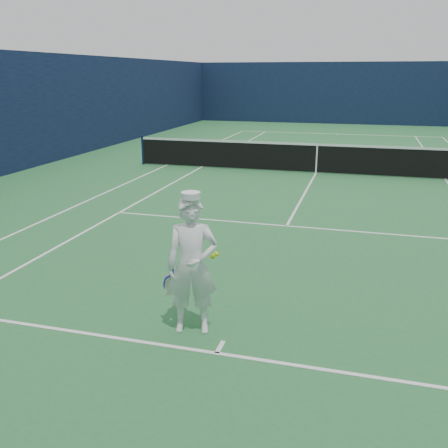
# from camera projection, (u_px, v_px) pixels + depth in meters

# --- Properties ---
(ground) EXTENTS (80.00, 80.00, 0.00)m
(ground) POSITION_uv_depth(u_px,v_px,m) (316.00, 173.00, 17.00)
(ground) COLOR #286A36
(ground) RESTS_ON ground
(court_markings) EXTENTS (11.03, 23.83, 0.01)m
(court_markings) POSITION_uv_depth(u_px,v_px,m) (316.00, 173.00, 17.00)
(court_markings) COLOR white
(court_markings) RESTS_ON ground
(windscreen_fence) EXTENTS (20.12, 36.12, 4.00)m
(windscreen_fence) POSITION_uv_depth(u_px,v_px,m) (319.00, 113.00, 16.42)
(windscreen_fence) COLOR #0E1A36
(windscreen_fence) RESTS_ON ground
(tennis_net) EXTENTS (12.88, 0.09, 1.07)m
(tennis_net) POSITION_uv_depth(u_px,v_px,m) (317.00, 157.00, 16.84)
(tennis_net) COLOR #141E4C
(tennis_net) RESTS_ON ground
(tennis_player) EXTENTS (0.85, 0.59, 1.87)m
(tennis_player) POSITION_uv_depth(u_px,v_px,m) (192.00, 265.00, 6.36)
(tennis_player) COLOR white
(tennis_player) RESTS_ON ground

